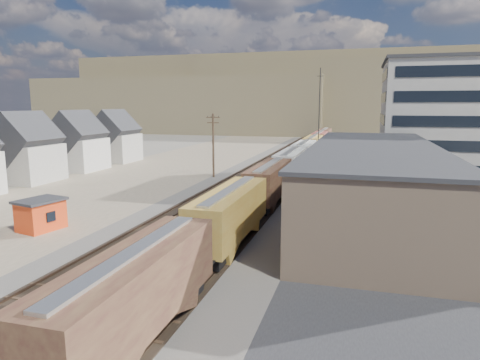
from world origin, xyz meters
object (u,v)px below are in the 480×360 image
(maintenance_shed, at_px, (41,214))
(parked_car_blue, at_px, (427,167))
(freight_train, at_px, (298,157))
(utility_pole_north, at_px, (213,144))

(maintenance_shed, relative_size, parked_car_blue, 0.89)
(freight_train, height_order, parked_car_blue, freight_train)
(utility_pole_north, distance_m, parked_car_blue, 37.41)
(freight_train, distance_m, utility_pole_north, 14.30)
(utility_pole_north, relative_size, maintenance_shed, 2.21)
(utility_pole_north, bearing_deg, maintenance_shed, -100.21)
(utility_pole_north, xyz_separation_m, maintenance_shed, (-5.68, -31.52, -3.82))
(maintenance_shed, bearing_deg, utility_pole_north, 79.79)
(freight_train, height_order, maintenance_shed, freight_train)
(freight_train, bearing_deg, utility_pole_north, -150.89)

